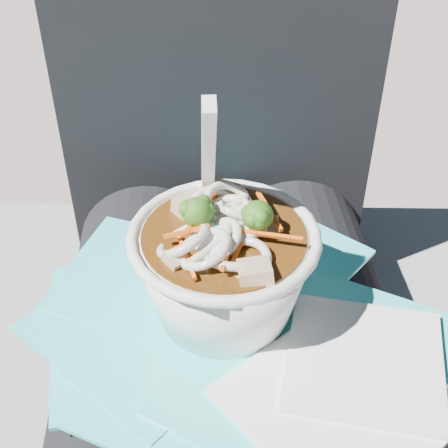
{
  "coord_description": "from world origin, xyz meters",
  "views": [
    {
      "loc": [
        -0.03,
        -0.35,
        1.0
      ],
      "look_at": [
        -0.01,
        0.02,
        0.71
      ],
      "focal_mm": 50.0,
      "sensor_mm": 36.0,
      "label": 1
    }
  ],
  "objects": [
    {
      "name": "napkins",
      "position": [
        0.08,
        -0.07,
        0.62
      ],
      "size": [
        0.2,
        0.21,
        0.01
      ],
      "color": "white",
      "rests_on": "plastic_bag"
    },
    {
      "name": "person_body",
      "position": [
        -0.0,
        0.09,
        0.55
      ],
      "size": [
        0.34,
        0.94,
        0.99
      ],
      "color": "black",
      "rests_on": "ground"
    },
    {
      "name": "udon_bowl",
      "position": [
        -0.01,
        0.02,
        0.67
      ],
      "size": [
        0.18,
        0.18,
        0.2
      ],
      "color": "white",
      "rests_on": "plastic_bag"
    },
    {
      "name": "lap",
      "position": [
        0.0,
        0.0,
        0.52
      ],
      "size": [
        0.33,
        0.48,
        0.16
      ],
      "color": "black",
      "rests_on": "stone_ledge"
    },
    {
      "name": "plastic_bag",
      "position": [
        -0.02,
        0.0,
        0.61
      ],
      "size": [
        0.39,
        0.43,
        0.01
      ],
      "color": "#32D2D3",
      "rests_on": "lap"
    },
    {
      "name": "stone_ledge",
      "position": [
        0.0,
        0.15,
        0.22
      ],
      "size": [
        1.04,
        0.58,
        0.44
      ],
      "primitive_type": "cube",
      "rotation": [
        0.0,
        0.0,
        -0.08
      ],
      "color": "gray",
      "rests_on": "ground"
    }
  ]
}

